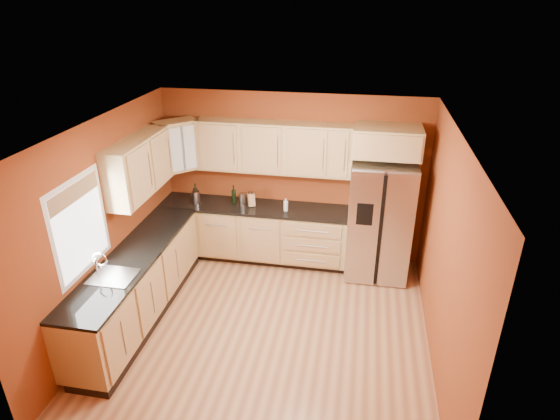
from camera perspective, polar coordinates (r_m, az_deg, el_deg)
name	(u,v)px	position (r m, az deg, el deg)	size (l,w,h in m)	color
floor	(267,329)	(6.14, -1.66, -14.35)	(4.00, 4.00, 0.00)	#925938
ceiling	(263,130)	(4.91, -2.03, 9.71)	(4.00, 4.00, 0.00)	silver
wall_back	(292,178)	(7.19, 1.50, 3.93)	(4.00, 0.04, 2.60)	brown
wall_front	(211,363)	(3.84, -8.37, -18.00)	(4.00, 0.04, 2.60)	brown
wall_left	(105,226)	(6.11, -20.51, -1.81)	(0.04, 4.00, 2.60)	brown
wall_right	(445,256)	(5.40, 19.51, -5.32)	(0.04, 4.00, 2.60)	brown
base_cabinets_back	(254,233)	(7.38, -3.16, -2.86)	(2.90, 0.60, 0.88)	#A98752
base_cabinets_left	(137,287)	(6.39, -16.98, -8.95)	(0.60, 2.80, 0.88)	#A98752
countertop_back	(253,207)	(7.17, -3.27, 0.35)	(2.90, 0.62, 0.04)	black
countertop_left	(133,256)	(6.15, -17.44, -5.40)	(0.62, 2.80, 0.04)	black
upper_cabinets_back	(274,147)	(6.90, -0.73, 7.64)	(2.30, 0.33, 0.75)	#A98752
upper_cabinets_left	(139,166)	(6.41, -16.81, 5.13)	(0.33, 1.35, 0.75)	#A98752
corner_upper_cabinet	(178,145)	(7.15, -12.33, 7.69)	(0.62, 0.33, 0.75)	#A98752
over_fridge_cabinet	(387,141)	(6.60, 12.93, 8.20)	(0.92, 0.60, 0.40)	#A98752
refrigerator	(379,220)	(6.95, 12.03, -1.14)	(0.90, 0.75, 1.78)	#A5A5A9
window	(80,226)	(5.62, -23.16, -1.82)	(0.03, 0.90, 1.00)	white
sink_faucet	(111,266)	(5.70, -19.88, -6.40)	(0.50, 0.42, 0.30)	white
canister_left	(196,197)	(7.32, -10.19, 1.54)	(0.12, 0.12, 0.20)	#A5A5A9
canister_right	(243,198)	(7.22, -4.59, 1.43)	(0.11, 0.11, 0.18)	#A5A5A9
wine_bottle_a	(196,192)	(7.39, -10.24, 2.15)	(0.06, 0.06, 0.29)	black
wine_bottle_b	(234,195)	(7.21, -5.66, 1.88)	(0.07, 0.07, 0.30)	black
knife_block	(251,200)	(7.13, -3.51, 1.26)	(0.10, 0.09, 0.20)	tan
soap_dispenser	(286,205)	(6.96, 0.71, 0.64)	(0.07, 0.07, 0.19)	white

